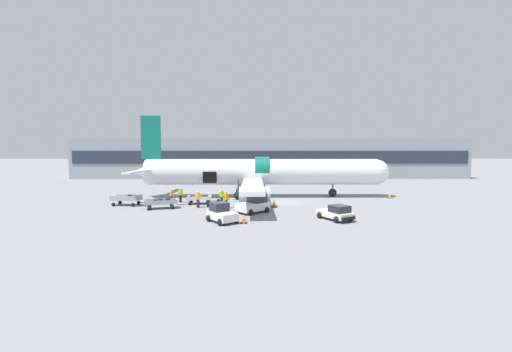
% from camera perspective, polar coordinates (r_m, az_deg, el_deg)
% --- Properties ---
extents(ground_plane, '(500.00, 500.00, 0.00)m').
position_cam_1_polar(ground_plane, '(36.82, 5.36, -4.66)').
color(ground_plane, gray).
extents(terminal_strip, '(86.53, 11.05, 8.56)m').
position_cam_1_polar(terminal_strip, '(72.70, 2.49, 3.16)').
color(terminal_strip, gray).
rests_on(terminal_strip, ground_plane).
extents(airplane, '(33.03, 29.92, 10.37)m').
position_cam_1_polar(airplane, '(40.33, 0.45, 0.57)').
color(airplane, silver).
rests_on(airplane, ground_plane).
extents(baggage_tug_lead, '(3.42, 3.33, 1.74)m').
position_cam_1_polar(baggage_tug_lead, '(30.01, -0.35, -5.23)').
color(baggage_tug_lead, white).
rests_on(baggage_tug_lead, ground_plane).
extents(baggage_tug_mid, '(2.84, 3.16, 1.59)m').
position_cam_1_polar(baggage_tug_mid, '(26.11, -6.29, -6.86)').
color(baggage_tug_mid, white).
rests_on(baggage_tug_mid, ground_plane).
extents(baggage_tug_rear, '(2.87, 3.53, 1.32)m').
position_cam_1_polar(baggage_tug_rear, '(27.60, 14.38, -6.55)').
color(baggage_tug_rear, silver).
rests_on(baggage_tug_rear, ground_plane).
extents(baggage_cart_loading, '(3.67, 2.16, 1.00)m').
position_cam_1_polar(baggage_cart_loading, '(35.53, -10.18, -4.21)').
color(baggage_cart_loading, silver).
rests_on(baggage_cart_loading, ground_plane).
extents(baggage_cart_queued, '(4.10, 2.46, 1.05)m').
position_cam_1_polar(baggage_cart_queued, '(33.58, -16.76, -4.82)').
color(baggage_cart_queued, '#999BA0').
rests_on(baggage_cart_queued, ground_plane).
extents(baggage_cart_empty, '(4.05, 1.96, 1.15)m').
position_cam_1_polar(baggage_cart_empty, '(36.74, -22.38, -4.09)').
color(baggage_cart_empty, '#999BA0').
rests_on(baggage_cart_empty, ground_plane).
extents(ground_crew_loader_a, '(0.59, 0.52, 1.74)m').
position_cam_1_polar(ground_crew_loader_a, '(32.41, -5.46, -4.25)').
color(ground_crew_loader_a, '#2D2D33').
rests_on(ground_crew_loader_a, ground_plane).
extents(ground_crew_loader_b, '(0.57, 0.48, 1.64)m').
position_cam_1_polar(ground_crew_loader_b, '(35.15, -6.25, -3.67)').
color(ground_crew_loader_b, '#1E2338').
rests_on(ground_crew_loader_b, ground_plane).
extents(ground_crew_driver, '(0.44, 0.55, 1.56)m').
position_cam_1_polar(ground_crew_driver, '(37.35, -15.14, -3.38)').
color(ground_crew_driver, '#2D2D33').
rests_on(ground_crew_driver, ground_plane).
extents(ground_crew_supervisor, '(0.55, 0.55, 1.72)m').
position_cam_1_polar(ground_crew_supervisor, '(37.03, -13.58, -3.29)').
color(ground_crew_supervisor, black).
rests_on(ground_crew_supervisor, ground_plane).
extents(ground_crew_helper, '(0.56, 0.56, 1.76)m').
position_cam_1_polar(ground_crew_helper, '(33.10, -10.49, -4.11)').
color(ground_crew_helper, '#1E2338').
rests_on(ground_crew_helper, ground_plane).
extents(suitcase_on_tarmac_upright, '(0.41, 0.32, 0.81)m').
position_cam_1_polar(suitcase_on_tarmac_upright, '(33.66, -6.81, -4.91)').
color(suitcase_on_tarmac_upright, black).
rests_on(suitcase_on_tarmac_upright, ground_plane).
extents(suitcase_on_tarmac_spare, '(0.45, 0.37, 0.74)m').
position_cam_1_polar(suitcase_on_tarmac_spare, '(33.36, -8.60, -5.07)').
color(suitcase_on_tarmac_spare, black).
rests_on(suitcase_on_tarmac_spare, ground_plane).
extents(safety_cone_nose, '(0.65, 0.65, 0.68)m').
position_cam_1_polar(safety_cone_nose, '(42.94, 23.14, -3.27)').
color(safety_cone_nose, black).
rests_on(safety_cone_nose, ground_plane).
extents(safety_cone_engine_left, '(0.58, 0.58, 0.74)m').
position_cam_1_polar(safety_cone_engine_left, '(25.63, -2.23, -7.80)').
color(safety_cone_engine_left, black).
rests_on(safety_cone_engine_left, ground_plane).
extents(safety_cone_wingtip, '(0.63, 0.63, 0.79)m').
position_cam_1_polar(safety_cone_wingtip, '(33.05, 3.28, -5.02)').
color(safety_cone_wingtip, black).
rests_on(safety_cone_wingtip, ground_plane).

